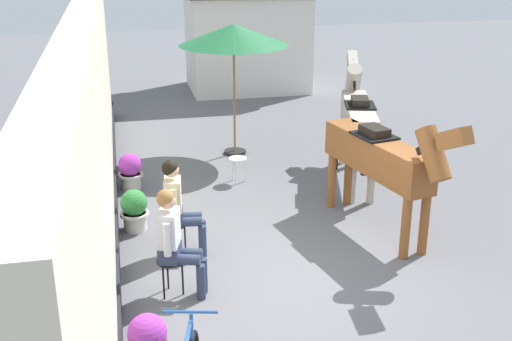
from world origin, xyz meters
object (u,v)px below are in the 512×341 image
cafe_parasol (234,36)px  flower_planter_inner_far (134,209)px  seated_visitor_near (175,238)px  saddled_horse_near (382,158)px  flower_planter_farthest (130,171)px  spare_stool_white (238,161)px  seated_visitor_far (178,203)px  saddled_horse_far (358,117)px

cafe_parasol → flower_planter_inner_far: bearing=-123.6°
seated_visitor_near → saddled_horse_near: size_ratio=0.47×
saddled_horse_near → flower_planter_farthest: bearing=144.6°
flower_planter_inner_far → spare_stool_white: 2.46m
flower_planter_inner_far → spare_stool_white: flower_planter_inner_far is taller
seated_visitor_far → cafe_parasol: cafe_parasol is taller
saddled_horse_far → saddled_horse_near: bearing=-101.6°
flower_planter_farthest → seated_visitor_near: bearing=-83.3°
seated_visitor_far → flower_planter_inner_far: size_ratio=2.17×
seated_visitor_far → saddled_horse_near: size_ratio=0.47×
seated_visitor_far → cafe_parasol: size_ratio=0.54×
saddled_horse_near → seated_visitor_near: bearing=-159.8°
seated_visitor_near → seated_visitor_far: size_ratio=1.00×
flower_planter_inner_far → flower_planter_farthest: 1.68m
saddled_horse_far → flower_planter_inner_far: size_ratio=4.57×
flower_planter_farthest → spare_stool_white: flower_planter_farthest is taller
seated_visitor_far → spare_stool_white: (1.30, 2.53, -0.38)m
saddled_horse_near → cafe_parasol: (-1.41, 4.01, 1.20)m
flower_planter_inner_far → cafe_parasol: cafe_parasol is taller
saddled_horse_near → spare_stool_white: saddled_horse_near is taller
saddled_horse_near → cafe_parasol: bearing=109.4°
seated_visitor_near → flower_planter_farthest: bearing=96.7°
seated_visitor_near → flower_planter_farthest: (-0.43, 3.65, -0.44)m
seated_visitor_near → cafe_parasol: size_ratio=0.54×
seated_visitor_near → flower_planter_inner_far: seated_visitor_near is taller
seated_visitor_near → saddled_horse_far: saddled_horse_far is taller
flower_planter_farthest → saddled_horse_near: bearing=-35.4°
seated_visitor_far → flower_planter_farthest: (-0.58, 2.62, -0.44)m
cafe_parasol → saddled_horse_far: bearing=-45.3°
seated_visitor_near → seated_visitor_far: bearing=82.0°
seated_visitor_far → flower_planter_farthest: seated_visitor_far is taller
spare_stool_white → flower_planter_inner_far: bearing=-139.5°
seated_visitor_near → cafe_parasol: (1.69, 5.15, 1.59)m
saddled_horse_far → spare_stool_white: 2.25m
seated_visitor_near → flower_planter_farthest: seated_visitor_near is taller
seated_visitor_near → saddled_horse_far: (3.54, 3.28, 0.38)m
seated_visitor_near → flower_planter_inner_far: 2.06m
cafe_parasol → spare_stool_white: cafe_parasol is taller
seated_visitor_near → saddled_horse_near: (3.10, 1.14, 0.38)m
saddled_horse_near → flower_planter_inner_far: bearing=166.8°
seated_visitor_far → flower_planter_inner_far: (-0.57, 0.93, -0.44)m
saddled_horse_near → saddled_horse_far: 2.18m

